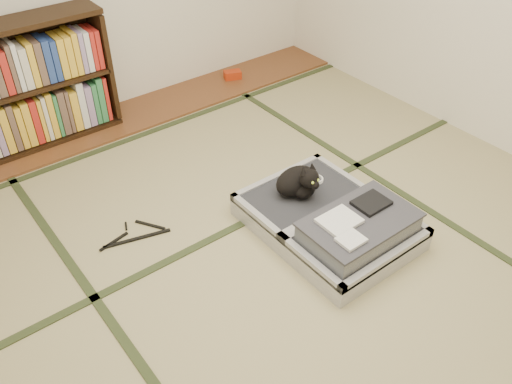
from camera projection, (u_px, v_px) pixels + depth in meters
floor at (286, 259)px, 3.12m from camera, size 4.50×4.50×0.00m
wood_strip at (126, 118)px, 4.36m from camera, size 4.00×0.50×0.02m
red_item at (233, 75)px, 4.87m from camera, size 0.17×0.14×0.07m
room_shell at (299, 6)px, 2.21m from camera, size 4.50×4.50×4.50m
tatami_borders at (236, 214)px, 3.42m from camera, size 4.00×4.50×0.01m
bookcase at (22, 90)px, 3.79m from camera, size 1.27×0.29×0.92m
suitcase at (333, 222)px, 3.22m from camera, size 0.73×0.98×0.29m
cat at (299, 182)px, 3.30m from camera, size 0.33×0.33×0.26m
cable_coil at (316, 179)px, 3.47m from camera, size 0.10×0.10×0.02m
hanger at (135, 236)px, 3.26m from camera, size 0.42×0.24×0.01m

